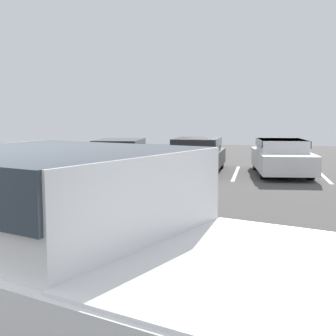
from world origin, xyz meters
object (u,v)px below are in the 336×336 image
at_px(parked_sedan_a, 119,154).
at_px(wheel_stop_curb, 189,162).
at_px(parked_sedan_b, 197,154).
at_px(pickup_truck, 76,270).
at_px(parked_sedan_c, 281,156).

relative_size(parked_sedan_a, wheel_stop_curb, 2.86).
xyz_separation_m(parked_sedan_b, wheel_stop_curb, (-0.71, 2.80, -0.59)).
bearing_deg(parked_sedan_a, parked_sedan_b, 83.54).
relative_size(pickup_truck, parked_sedan_c, 1.30).
distance_m(parked_sedan_a, parked_sedan_b, 3.00).
bearing_deg(parked_sedan_c, wheel_stop_curb, -133.51).
bearing_deg(parked_sedan_b, parked_sedan_a, -91.03).
bearing_deg(pickup_truck, parked_sedan_a, 126.84).
relative_size(parked_sedan_a, parked_sedan_b, 1.10).
xyz_separation_m(pickup_truck, parked_sedan_c, (2.13, 13.64, -0.25)).
bearing_deg(pickup_truck, parked_sedan_b, 114.86).
distance_m(pickup_truck, parked_sedan_c, 13.81).
bearing_deg(parked_sedan_b, parked_sedan_c, 88.56).
height_order(pickup_truck, parked_sedan_a, pickup_truck).
bearing_deg(wheel_stop_curb, pickup_truck, -84.50).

